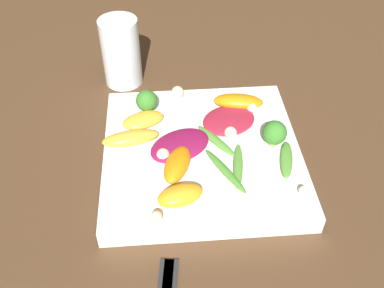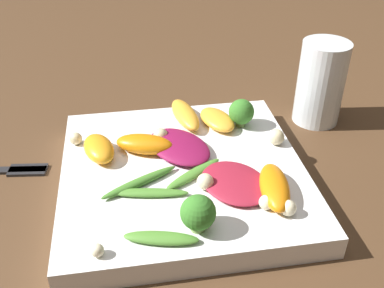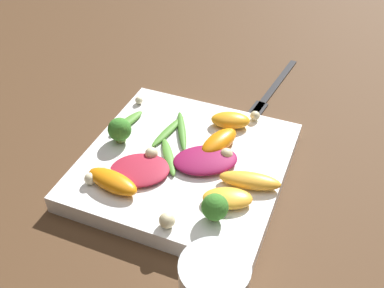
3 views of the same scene
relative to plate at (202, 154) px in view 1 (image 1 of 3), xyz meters
name	(u,v)px [view 1 (image 1 of 3)]	position (x,y,z in m)	size (l,w,h in m)	color
ground_plane	(201,161)	(0.00, 0.00, -0.01)	(2.40, 2.40, 0.00)	#4C331E
plate	(202,154)	(0.00, 0.00, 0.00)	(0.26, 0.26, 0.03)	white
drinking_glass	(121,52)	(-0.20, -0.11, 0.04)	(0.06, 0.06, 0.11)	white
radicchio_leaf_0	(180,146)	(0.00, -0.03, 0.02)	(0.09, 0.10, 0.01)	maroon
radicchio_leaf_1	(229,120)	(-0.05, 0.04, 0.02)	(0.09, 0.10, 0.01)	maroon
orange_segment_0	(238,101)	(-0.08, 0.06, 0.02)	(0.04, 0.08, 0.02)	orange
orange_segment_1	(131,138)	(-0.02, -0.09, 0.02)	(0.04, 0.08, 0.02)	#FCAD33
orange_segment_2	(180,195)	(0.09, -0.03, 0.02)	(0.05, 0.06, 0.02)	orange
orange_segment_3	(177,164)	(0.04, -0.03, 0.02)	(0.07, 0.05, 0.02)	orange
orange_segment_4	(143,120)	(-0.05, -0.08, 0.02)	(0.05, 0.07, 0.02)	#FCAD33
broccoli_floret_0	(147,101)	(-0.08, -0.07, 0.03)	(0.03, 0.03, 0.04)	#7A9E51
broccoli_floret_1	(275,134)	(0.00, 0.10, 0.03)	(0.03, 0.03, 0.04)	#7A9E51
arugula_sprig_0	(225,171)	(0.05, 0.02, 0.02)	(0.08, 0.05, 0.01)	#47842D
arugula_sprig_1	(286,159)	(0.03, 0.11, 0.02)	(0.07, 0.03, 0.01)	#518E33
arugula_sprig_2	(238,166)	(0.04, 0.04, 0.02)	(0.08, 0.03, 0.01)	#518E33
arugula_sprig_3	(216,140)	(-0.01, 0.02, 0.02)	(0.07, 0.05, 0.01)	#518E33
macadamia_nut_0	(252,108)	(-0.07, 0.08, 0.02)	(0.01, 0.01, 0.01)	beige
macadamia_nut_1	(156,217)	(0.12, -0.06, 0.02)	(0.01, 0.01, 0.01)	beige
macadamia_nut_2	(163,155)	(0.02, -0.05, 0.02)	(0.02, 0.02, 0.02)	beige
macadamia_nut_3	(230,133)	(-0.02, 0.04, 0.02)	(0.02, 0.02, 0.02)	beige
macadamia_nut_4	(178,92)	(-0.11, -0.03, 0.02)	(0.02, 0.02, 0.02)	beige
macadamia_nut_5	(303,190)	(0.09, 0.11, 0.02)	(0.01, 0.01, 0.01)	beige
macadamia_nut_6	(257,100)	(-0.09, 0.09, 0.02)	(0.02, 0.02, 0.02)	beige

